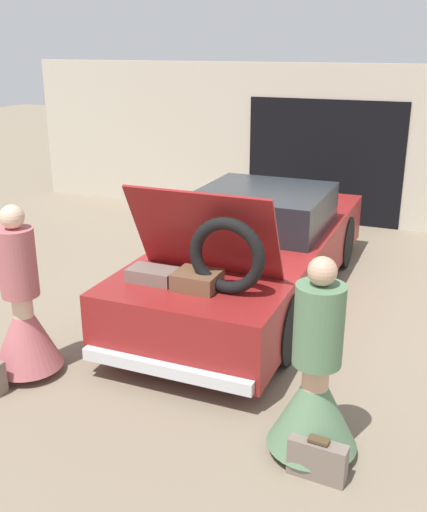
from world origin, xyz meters
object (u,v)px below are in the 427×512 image
(car, at_px, (255,251))
(person_right, at_px, (315,388))
(suitcase_beside_right_person, at_px, (317,459))
(person_left, at_px, (24,317))

(car, bearing_deg, person_right, -62.88)
(person_right, xyz_separation_m, suitcase_beside_right_person, (0.11, -0.28, -0.43))
(car, xyz_separation_m, person_left, (-1.45, -2.70, -0.00))
(person_left, xyz_separation_m, suitcase_beside_right_person, (3.02, -0.41, -0.46))
(person_right, bearing_deg, suitcase_beside_right_person, -164.13)
(car, height_order, person_right, car)
(car, xyz_separation_m, person_right, (1.45, -2.83, -0.03))
(suitcase_beside_right_person, bearing_deg, person_left, 172.22)
(person_right, bearing_deg, person_left, 81.41)
(person_left, bearing_deg, person_right, 93.99)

